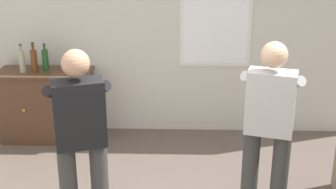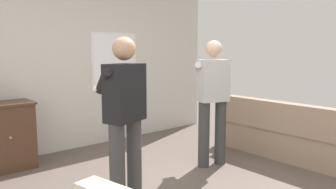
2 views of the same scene
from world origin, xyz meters
TOP-DOWN VIEW (x-y plane):
  - wall_back_with_window at (0.01, 2.66)m, footprint 5.20×0.15m
  - couch at (2.00, 0.14)m, footprint 0.57×2.29m
  - person_standing_left at (-0.61, 0.40)m, footprint 0.53×0.52m
  - person_standing_right at (0.95, 0.68)m, footprint 0.54×0.52m

SIDE VIEW (x-z plane):
  - couch at x=2.00m, z-range -0.10..0.74m
  - person_standing_left at x=-0.61m, z-range 0.10..1.78m
  - person_standing_right at x=0.95m, z-range 0.10..1.78m
  - wall_back_with_window at x=0.01m, z-range 0.00..2.80m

